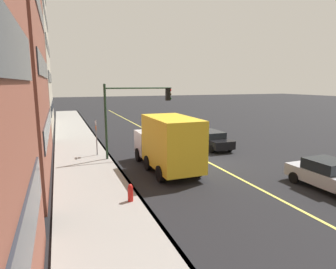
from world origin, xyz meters
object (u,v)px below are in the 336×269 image
(car_silver, at_px, (330,175))
(car_black, at_px, (211,139))
(street_sign_post, at_px, (96,135))
(fire_hydrant, at_px, (130,194))
(truck_yellow, at_px, (168,143))
(traffic_light_mast, at_px, (134,107))

(car_silver, height_order, car_black, car_silver)
(street_sign_post, bearing_deg, fire_hydrant, -178.04)
(fire_hydrant, bearing_deg, street_sign_post, 1.96)
(car_black, xyz_separation_m, street_sign_post, (0.44, 9.18, 0.84))
(car_black, distance_m, street_sign_post, 9.23)
(truck_yellow, bearing_deg, fire_hydrant, 140.34)
(car_black, bearing_deg, street_sign_post, 87.23)
(car_silver, xyz_separation_m, fire_hydrant, (1.89, 9.79, -0.29))
(truck_yellow, distance_m, street_sign_post, 6.10)
(car_silver, height_order, fire_hydrant, car_silver)
(car_black, relative_size, traffic_light_mast, 0.87)
(traffic_light_mast, distance_m, street_sign_post, 3.49)
(car_black, distance_m, truck_yellow, 7.16)
(traffic_light_mast, bearing_deg, fire_hydrant, 164.15)
(car_silver, height_order, traffic_light_mast, traffic_light_mast)
(truck_yellow, distance_m, traffic_light_mast, 4.20)
(traffic_light_mast, bearing_deg, truck_yellow, -161.24)
(car_silver, bearing_deg, traffic_light_mast, 38.96)
(fire_hydrant, bearing_deg, car_black, -46.32)
(car_black, height_order, street_sign_post, street_sign_post)
(traffic_light_mast, distance_m, fire_hydrant, 8.49)
(truck_yellow, height_order, street_sign_post, truck_yellow)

